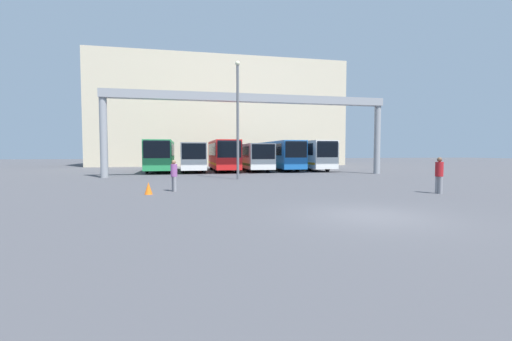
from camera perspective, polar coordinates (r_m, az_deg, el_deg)
name	(u,v)px	position (r m, az deg, el deg)	size (l,w,h in m)	color
ground_plane	(370,216)	(11.93, 18.51, -7.18)	(200.00, 200.00, 0.00)	#47474C
building_backdrop	(220,115)	(56.96, -6.03, 9.23)	(38.61, 12.00, 16.39)	beige
overhead_gantry	(252,108)	(30.60, -0.67, 10.31)	(25.15, 0.80, 7.18)	gray
bus_slot_0	(161,154)	(38.13, -15.60, 2.66)	(2.61, 11.37, 3.26)	#268C4C
bus_slot_1	(192,155)	(37.41, -10.55, 2.49)	(2.45, 10.03, 3.00)	silver
bus_slot_2	(223,154)	(37.81, -5.49, 2.80)	(2.52, 10.37, 3.31)	red
bus_slot_3	(251,155)	(39.34, -0.82, 2.54)	(2.55, 12.41, 2.96)	silver
bus_slot_4	(279,154)	(40.16, 3.84, 2.81)	(2.47, 12.49, 3.28)	#1959A5
bus_slot_5	(308,154)	(40.53, 8.67, 2.80)	(2.51, 11.07, 3.31)	silver
pedestrian_far_center	(174,175)	(18.65, -13.51, -0.70)	(0.35, 0.35, 1.67)	gray
pedestrian_near_center	(439,174)	(19.52, 28.21, -0.57)	(0.38, 0.38, 1.83)	gray
traffic_cone	(148,188)	(17.73, -17.49, -2.85)	(0.39, 0.39, 0.60)	orange
lamp_post	(238,116)	(26.35, -3.06, 9.09)	(0.36, 0.36, 8.96)	#595B60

